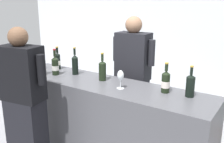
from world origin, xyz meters
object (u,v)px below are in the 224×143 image
at_px(wine_bottle_3, 58,61).
at_px(person_server, 132,85).
at_px(wine_bottle_8, 190,85).
at_px(wine_bottle_0, 43,66).
at_px(wine_bottle_5, 55,66).
at_px(wine_bottle_7, 102,70).
at_px(wine_bottle_2, 75,64).
at_px(person_guest, 25,108).
at_px(wine_bottle_6, 166,82).
at_px(wine_bottle_1, 36,62).
at_px(wine_glass, 120,76).
at_px(wine_bottle_4, 34,64).

relative_size(wine_bottle_3, person_server, 0.18).
xyz_separation_m(wine_bottle_8, person_server, (-0.86, 0.42, -0.28)).
relative_size(wine_bottle_0, wine_bottle_8, 1.09).
distance_m(wine_bottle_5, wine_bottle_7, 0.63).
bearing_deg(wine_bottle_7, person_server, 74.97).
distance_m(wine_bottle_2, person_server, 0.77).
bearing_deg(person_guest, wine_bottle_6, 31.18).
relative_size(wine_bottle_1, wine_bottle_3, 1.07).
bearing_deg(wine_bottle_1, wine_bottle_2, 15.18).
bearing_deg(wine_bottle_1, wine_glass, 0.33).
relative_size(wine_bottle_3, wine_bottle_4, 0.93).
xyz_separation_m(wine_bottle_1, wine_bottle_2, (0.53, 0.15, 0.01)).
distance_m(wine_bottle_6, person_server, 0.81).
relative_size(wine_bottle_2, wine_bottle_6, 1.11).
distance_m(wine_bottle_3, person_guest, 0.90).
distance_m(wine_bottle_3, wine_bottle_5, 0.27).
bearing_deg(wine_bottle_4, wine_bottle_1, 125.64).
height_order(wine_bottle_0, wine_bottle_8, wine_bottle_0).
xyz_separation_m(wine_bottle_4, wine_bottle_5, (0.28, 0.09, -0.00)).
bearing_deg(wine_bottle_0, wine_bottle_5, 29.98).
bearing_deg(wine_bottle_3, person_guest, -68.78).
bearing_deg(wine_bottle_1, wine_bottle_6, 5.34).
height_order(wine_bottle_0, person_server, person_server).
bearing_deg(wine_bottle_0, wine_bottle_3, 97.49).
relative_size(wine_bottle_5, person_guest, 0.20).
bearing_deg(wine_bottle_2, wine_bottle_4, -153.36).
distance_m(wine_bottle_0, wine_bottle_6, 1.51).
bearing_deg(wine_bottle_7, wine_glass, -21.22).
xyz_separation_m(wine_bottle_1, wine_bottle_8, (1.94, 0.18, -0.00)).
distance_m(wine_bottle_0, wine_glass, 1.07).
height_order(wine_bottle_4, wine_bottle_5, wine_bottle_4).
relative_size(wine_bottle_8, wine_glass, 1.55).
bearing_deg(wine_bottle_1, person_guest, -50.50).
distance_m(wine_bottle_5, person_server, 1.00).
xyz_separation_m(wine_bottle_8, wine_glass, (-0.66, -0.17, 0.02)).
bearing_deg(wine_bottle_4, wine_bottle_3, 69.27).
xyz_separation_m(wine_bottle_2, wine_bottle_6, (1.17, 0.01, -0.02)).
relative_size(wine_bottle_0, wine_glass, 1.69).
height_order(wine_bottle_6, person_guest, person_guest).
bearing_deg(wine_bottle_4, wine_glass, 4.61).
distance_m(wine_bottle_5, person_guest, 0.67).
bearing_deg(wine_bottle_8, wine_bottle_5, -173.41).
distance_m(wine_bottle_1, person_guest, 0.82).
height_order(wine_bottle_2, wine_bottle_5, wine_bottle_2).
xyz_separation_m(wine_bottle_7, wine_glass, (0.32, -0.12, 0.01)).
bearing_deg(wine_glass, person_server, 107.97).
bearing_deg(wine_bottle_4, wine_bottle_0, 2.72).
height_order(wine_bottle_0, wine_glass, wine_bottle_0).
xyz_separation_m(wine_bottle_5, person_server, (0.74, 0.61, -0.28)).
height_order(wine_bottle_0, wine_bottle_1, wine_bottle_0).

